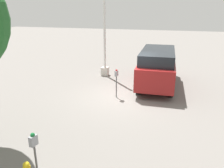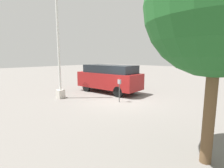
# 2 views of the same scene
# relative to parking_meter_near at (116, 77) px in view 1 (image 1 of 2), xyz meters

# --- Properties ---
(ground_plane) EXTENTS (80.00, 80.00, 0.00)m
(ground_plane) POSITION_rel_parking_meter_near_xyz_m (0.23, -0.36, -1.06)
(ground_plane) COLOR slate
(parking_meter_near) EXTENTS (0.21, 0.14, 1.44)m
(parking_meter_near) POSITION_rel_parking_meter_near_xyz_m (0.00, 0.00, 0.00)
(parking_meter_near) COLOR #4C4C4C
(parking_meter_near) RESTS_ON ground
(parking_meter_far) EXTENTS (0.21, 0.14, 1.38)m
(parking_meter_far) POSITION_rel_parking_meter_near_xyz_m (-5.99, 0.30, -0.04)
(parking_meter_far) COLOR #4C4C4C
(parking_meter_far) RESTS_ON ground
(lamp_post) EXTENTS (0.44, 0.44, 6.86)m
(lamp_post) POSITION_rel_parking_meter_near_xyz_m (3.49, 1.81, 1.10)
(lamp_post) COLOR beige
(lamp_post) RESTS_ON ground
(parked_van) EXTENTS (5.11, 2.14, 2.08)m
(parked_van) POSITION_rel_parking_meter_near_xyz_m (2.42, -1.68, 0.08)
(parked_van) COLOR maroon
(parked_van) RESTS_ON ground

